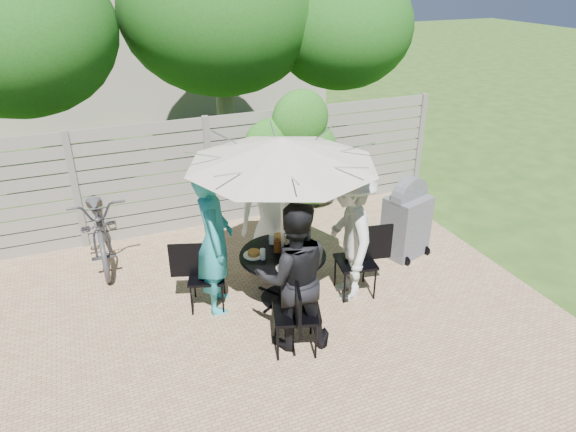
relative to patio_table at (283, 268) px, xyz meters
name	(u,v)px	position (x,y,z in m)	size (l,w,h in m)	color
backyard_envelope	(140,19)	(-0.22, 9.73, 2.12)	(60.00, 60.00, 5.00)	#284716
patio_table	(283,268)	(0.00, 0.00, 0.00)	(1.28, 1.28, 0.70)	black
umbrella	(282,151)	(0.00, 0.00, 1.55)	(2.72, 2.72, 2.19)	silver
chair_back	(273,246)	(0.22, 0.94, -0.22)	(0.54, 0.67, 0.87)	black
person_back	(274,207)	(0.19, 0.81, 0.46)	(0.92, 0.60, 1.88)	white
chair_left	(207,288)	(-0.94, 0.22, -0.21)	(0.70, 0.56, 0.92)	black
person_left	(214,241)	(-0.81, 0.19, 0.45)	(0.69, 0.45, 1.88)	teal
chair_front	(295,328)	(-0.22, -0.94, -0.19)	(0.60, 0.76, 1.00)	black
person_front	(294,277)	(-0.19, -0.81, 0.39)	(0.86, 0.67, 1.76)	black
chair_right	(356,274)	(0.94, -0.22, -0.19)	(0.74, 0.55, 0.98)	black
person_right	(348,234)	(0.81, -0.19, 0.41)	(1.16, 0.67, 1.79)	#B8B9B4
plate_back	(279,238)	(0.08, 0.35, 0.24)	(0.26, 0.26, 0.06)	white
plate_left	(254,254)	(-0.35, 0.08, 0.24)	(0.26, 0.26, 0.06)	white
plate_front	(287,267)	(-0.08, -0.35, 0.24)	(0.26, 0.26, 0.06)	white
plate_right	(311,249)	(0.35, -0.08, 0.24)	(0.26, 0.26, 0.06)	white
glass_back	(272,239)	(-0.04, 0.28, 0.28)	(0.07, 0.07, 0.14)	silver
glass_left	(263,254)	(-0.28, -0.04, 0.28)	(0.07, 0.07, 0.14)	silver
glass_front	(294,258)	(0.04, -0.28, 0.28)	(0.07, 0.07, 0.14)	silver
syrup_jug	(277,246)	(-0.05, 0.06, 0.29)	(0.09, 0.09, 0.16)	#59280C
coffee_cup	(288,240)	(0.15, 0.19, 0.27)	(0.08, 0.08, 0.12)	#C6B293
bicycle	(99,223)	(-2.06, 2.04, 0.07)	(0.73, 2.10, 1.11)	#333338
bbq_grill	(406,221)	(2.10, 0.40, 0.08)	(0.72, 0.63, 1.24)	slate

